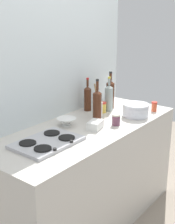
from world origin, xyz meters
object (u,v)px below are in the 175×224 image
at_px(wine_bottle_leftmost, 97,105).
at_px(condiment_jar_spare, 154,107).
at_px(wine_bottle_mid_left, 88,98).
at_px(condiment_jar_front, 103,107).
at_px(plate_stack, 136,110).
at_px(mixing_bowl, 67,122).
at_px(stovetop_hob, 48,142).
at_px(wine_bottle_mid_right, 110,94).
at_px(wine_bottle_rightmost, 109,97).
at_px(condiment_jar_rear, 116,120).
at_px(butter_dish, 95,125).
at_px(utensil_crock, 98,109).

height_order(wine_bottle_leftmost, condiment_jar_spare, wine_bottle_leftmost).
relative_size(wine_bottle_mid_left, condiment_jar_front, 3.18).
bearing_deg(plate_stack, mixing_bowl, 151.22).
relative_size(stovetop_hob, condiment_jar_spare, 5.15).
relative_size(wine_bottle_mid_right, mixing_bowl, 2.20).
relative_size(stovetop_hob, plate_stack, 2.01).
distance_m(wine_bottle_rightmost, condiment_jar_rear, 0.41).
relative_size(plate_stack, wine_bottle_leftmost, 0.64).
bearing_deg(wine_bottle_leftmost, wine_bottle_mid_right, 18.83).
height_order(butter_dish, condiment_jar_front, condiment_jar_front).
bearing_deg(wine_bottle_leftmost, stovetop_hob, -178.62).
distance_m(stovetop_hob, wine_bottle_mid_right, 1.01).
distance_m(wine_bottle_rightmost, condiment_jar_spare, 0.43).
relative_size(plate_stack, utensil_crock, 0.77).
bearing_deg(butter_dish, plate_stack, -11.17).
xyz_separation_m(wine_bottle_leftmost, condiment_jar_spare, (0.55, -0.25, -0.09)).
xyz_separation_m(mixing_bowl, condiment_jar_front, (0.48, -0.02, 0.01)).
xyz_separation_m(mixing_bowl, butter_dish, (0.10, -0.22, -0.01)).
relative_size(mixing_bowl, utensil_crock, 0.53).
bearing_deg(stovetop_hob, butter_dish, -10.09).
bearing_deg(utensil_crock, wine_bottle_mid_left, 62.59).
bearing_deg(wine_bottle_mid_right, condiment_jar_rear, -139.93).
distance_m(stovetop_hob, condiment_jar_rear, 0.64).
xyz_separation_m(stovetop_hob, condiment_jar_front, (0.83, 0.12, 0.04)).
bearing_deg(wine_bottle_mid_right, wine_bottle_leftmost, -161.17).
bearing_deg(mixing_bowl, condiment_jar_spare, -25.16).
xyz_separation_m(wine_bottle_mid_left, wine_bottle_rightmost, (0.12, -0.16, 0.01)).
xyz_separation_m(plate_stack, wine_bottle_rightmost, (-0.01, 0.28, 0.07)).
xyz_separation_m(wine_bottle_mid_right, mixing_bowl, (-0.64, -0.01, -0.10)).
bearing_deg(condiment_jar_rear, wine_bottle_mid_left, 68.30).
bearing_deg(condiment_jar_front, plate_stack, -72.15).
relative_size(wine_bottle_mid_right, butter_dish, 2.53).
bearing_deg(stovetop_hob, condiment_jar_front, 8.04).
xyz_separation_m(wine_bottle_mid_left, butter_dish, (-0.34, -0.35, -0.09)).
bearing_deg(condiment_jar_spare, utensil_crock, 145.77).
height_order(wine_bottle_mid_left, condiment_jar_spare, wine_bottle_mid_left).
distance_m(stovetop_hob, condiment_jar_front, 0.84).
xyz_separation_m(wine_bottle_rightmost, butter_dish, (-0.46, -0.19, -0.10)).
bearing_deg(condiment_jar_front, utensil_crock, -163.15).
bearing_deg(wine_bottle_rightmost, wine_bottle_leftmost, -163.20).
bearing_deg(wine_bottle_mid_left, wine_bottle_mid_right, -30.99).
height_order(stovetop_hob, wine_bottle_leftmost, wine_bottle_leftmost).
relative_size(butter_dish, condiment_jar_rear, 1.53).
distance_m(wine_bottle_leftmost, wine_bottle_rightmost, 0.32).
relative_size(stovetop_hob, wine_bottle_leftmost, 1.29).
relative_size(wine_bottle_mid_right, condiment_jar_spare, 3.89).
xyz_separation_m(mixing_bowl, condiment_jar_spare, (0.80, -0.38, 0.01)).
bearing_deg(wine_bottle_rightmost, utensil_crock, -171.65).
height_order(stovetop_hob, condiment_jar_front, condiment_jar_front).
distance_m(mixing_bowl, butter_dish, 0.24).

